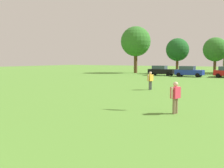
# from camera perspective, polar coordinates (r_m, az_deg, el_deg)

# --- Properties ---
(ground_plane) EXTENTS (160.00, 160.00, 0.00)m
(ground_plane) POSITION_cam_1_polar(r_m,az_deg,el_deg) (31.53, 16.31, -0.14)
(ground_plane) COLOR #568C33
(adult_bystander) EXTENTS (0.41, 0.75, 1.62)m
(adult_bystander) POSITION_cam_1_polar(r_m,az_deg,el_deg) (14.41, 12.78, -2.16)
(adult_bystander) COLOR #8C7259
(adult_bystander) RESTS_ON ground
(bystander_near_trees) EXTENTS (0.40, 0.77, 1.64)m
(bystander_near_trees) POSITION_cam_1_polar(r_m,az_deg,el_deg) (25.32, 7.81, 1.01)
(bystander_near_trees) COLOR #4C4C51
(bystander_near_trees) RESTS_ON ground
(parked_car_black_0) EXTENTS (4.30, 2.02, 1.68)m
(parked_car_black_0) POSITION_cam_1_polar(r_m,az_deg,el_deg) (48.09, 9.95, 2.74)
(parked_car_black_0) COLOR black
(parked_car_black_0) RESTS_ON ground
(parked_car_blue_1) EXTENTS (4.30, 2.02, 1.68)m
(parked_car_blue_1) POSITION_cam_1_polar(r_m,az_deg,el_deg) (45.69, 15.38, 2.51)
(parked_car_blue_1) COLOR #1E38AD
(parked_car_blue_1) RESTS_ON ground
(tree_far_left) EXTENTS (5.94, 5.94, 9.26)m
(tree_far_left) POSITION_cam_1_polar(r_m,az_deg,el_deg) (56.45, 4.85, 8.61)
(tree_far_left) COLOR brown
(tree_far_left) RESTS_ON ground
(tree_left) EXTENTS (4.30, 4.30, 6.71)m
(tree_left) POSITION_cam_1_polar(r_m,az_deg,el_deg) (54.55, 13.17, 6.80)
(tree_left) COLOR brown
(tree_left) RESTS_ON ground
(tree_center_left) EXTENTS (4.22, 4.22, 6.58)m
(tree_center_left) POSITION_cam_1_polar(r_m,az_deg,el_deg) (52.71, 20.27, 6.60)
(tree_center_left) COLOR brown
(tree_center_left) RESTS_ON ground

